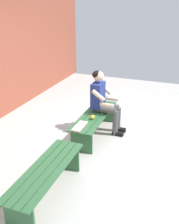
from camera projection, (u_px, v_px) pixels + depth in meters
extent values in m
cube|color=#B2B2AD|center=(133.00, 173.00, 4.28)|extent=(10.00, 7.00, 0.04)
cube|color=#2D6038|center=(86.00, 114.00, 5.30)|extent=(1.61, 0.12, 0.02)
cube|color=#2D6038|center=(92.00, 115.00, 5.26)|extent=(1.61, 0.12, 0.02)
cube|color=#2D6038|center=(97.00, 116.00, 5.23)|extent=(1.61, 0.12, 0.02)
cube|color=#2D6038|center=(103.00, 116.00, 5.19)|extent=(1.61, 0.12, 0.02)
cube|color=#2D6038|center=(105.00, 112.00, 5.92)|extent=(0.03, 0.40, 0.42)
cube|color=#2D6038|center=(81.00, 142.00, 4.74)|extent=(0.03, 0.40, 0.42)
cube|color=#2D6038|center=(34.00, 167.00, 3.68)|extent=(1.56, 0.12, 0.02)
cube|color=#2D6038|center=(42.00, 169.00, 3.64)|extent=(1.56, 0.12, 0.02)
cube|color=#2D6038|center=(50.00, 171.00, 3.60)|extent=(1.56, 0.12, 0.02)
cube|color=#2D6038|center=(58.00, 172.00, 3.56)|extent=(1.56, 0.12, 0.02)
cube|color=#2D6038|center=(67.00, 158.00, 4.28)|extent=(0.03, 0.40, 0.42)
cube|color=#2D6038|center=(19.00, 217.00, 3.14)|extent=(0.03, 0.40, 0.42)
cube|color=navy|center=(98.00, 95.00, 5.33)|extent=(0.34, 0.20, 0.50)
sphere|color=beige|center=(99.00, 76.00, 5.17)|extent=(0.20, 0.20, 0.20)
ellipsoid|color=black|center=(97.00, 75.00, 5.17)|extent=(0.20, 0.19, 0.15)
cylinder|color=#4C4C4C|center=(109.00, 107.00, 5.44)|extent=(0.13, 0.40, 0.13)
cylinder|color=#4C4C4C|center=(106.00, 110.00, 5.28)|extent=(0.13, 0.40, 0.13)
cylinder|color=#4C4C4C|center=(118.00, 120.00, 5.47)|extent=(0.11, 0.11, 0.51)
cube|color=black|center=(120.00, 130.00, 5.54)|extent=(0.10, 0.22, 0.07)
cylinder|color=#4C4C4C|center=(115.00, 123.00, 5.32)|extent=(0.11, 0.11, 0.51)
cube|color=black|center=(118.00, 134.00, 5.39)|extent=(0.10, 0.22, 0.07)
cylinder|color=beige|center=(105.00, 89.00, 5.45)|extent=(0.08, 0.28, 0.23)
cylinder|color=beige|center=(112.00, 99.00, 5.44)|extent=(0.07, 0.26, 0.07)
cylinder|color=beige|center=(98.00, 96.00, 5.09)|extent=(0.08, 0.28, 0.23)
cylinder|color=beige|center=(107.00, 105.00, 5.14)|extent=(0.07, 0.26, 0.07)
sphere|color=gold|center=(93.00, 117.00, 5.03)|extent=(0.09, 0.09, 0.09)
cube|color=white|center=(82.00, 124.00, 4.84)|extent=(0.20, 0.15, 0.02)
cube|color=white|center=(77.00, 129.00, 4.67)|extent=(0.20, 0.15, 0.02)
cube|color=red|center=(80.00, 127.00, 4.76)|extent=(0.41, 0.16, 0.01)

